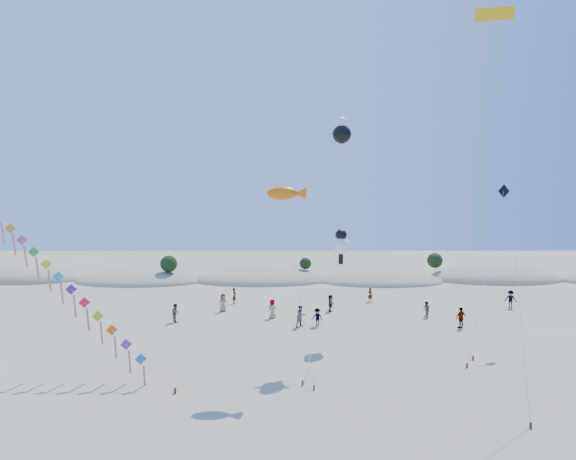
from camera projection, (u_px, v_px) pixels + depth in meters
The scene contains 7 objects.
dune_ridge at pixel (269, 279), 64.89m from camera, with size 145.30×11.49×5.57m.
fish_kite at pixel (287, 194), 31.13m from camera, with size 2.93×4.27×11.98m.
cartoon_kite_low at pixel (341, 243), 37.87m from camera, with size 4.09×10.28×8.76m.
cartoon_kite_high at pixel (342, 132), 37.27m from camera, with size 9.68×5.96×17.48m.
parafoil_kite at pixel (495, 19), 31.13m from camera, with size 2.90×9.96×23.62m.
dark_kite at pixel (496, 228), 37.15m from camera, with size 6.26×8.09×12.31m.
beachgoers at pixel (341, 308), 45.22m from camera, with size 33.96×11.04×1.88m.
Camera 1 is at (3.25, -19.13, 11.37)m, focal length 30.00 mm.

